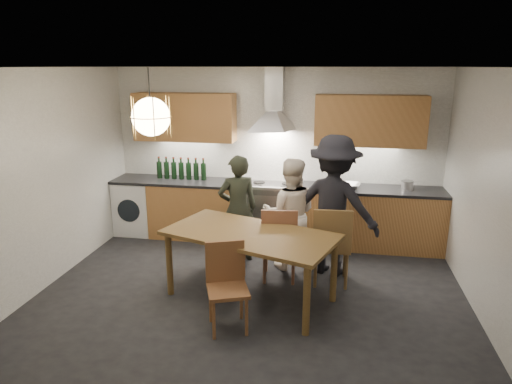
% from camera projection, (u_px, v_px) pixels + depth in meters
% --- Properties ---
extents(ground, '(5.00, 5.00, 0.00)m').
position_uv_depth(ground, '(248.00, 302.00, 5.24)').
color(ground, black).
rests_on(ground, ground).
extents(room_shell, '(5.02, 4.52, 2.61)m').
position_uv_depth(room_shell, '(247.00, 155.00, 4.78)').
color(room_shell, white).
rests_on(room_shell, ground).
extents(counter_run, '(5.00, 0.62, 0.90)m').
position_uv_depth(counter_run, '(273.00, 213.00, 6.96)').
color(counter_run, '#C1864A').
rests_on(counter_run, ground).
extents(range_stove, '(0.90, 0.60, 0.92)m').
position_uv_depth(range_stove, '(272.00, 213.00, 6.96)').
color(range_stove, silver).
rests_on(range_stove, ground).
extents(wall_fixtures, '(4.30, 0.54, 1.10)m').
position_uv_depth(wall_fixtures, '(274.00, 118.00, 6.70)').
color(wall_fixtures, '#B98047').
rests_on(wall_fixtures, ground).
extents(pendant_lamp, '(0.43, 0.43, 0.70)m').
position_uv_depth(pendant_lamp, '(151.00, 117.00, 4.75)').
color(pendant_lamp, black).
rests_on(pendant_lamp, ground).
extents(dining_table, '(2.11, 1.53, 0.80)m').
position_uv_depth(dining_table, '(250.00, 240.00, 5.15)').
color(dining_table, brown).
rests_on(dining_table, ground).
extents(chair_back_left, '(0.40, 0.40, 0.79)m').
position_uv_depth(chair_back_left, '(231.00, 249.00, 5.56)').
color(chair_back_left, brown).
rests_on(chair_back_left, ground).
extents(chair_back_mid, '(0.47, 0.47, 0.97)m').
position_uv_depth(chair_back_mid, '(279.00, 240.00, 5.59)').
color(chair_back_mid, brown).
rests_on(chair_back_mid, ground).
extents(chair_back_right, '(0.47, 0.47, 1.00)m').
position_uv_depth(chair_back_right, '(332.00, 241.00, 5.49)').
color(chair_back_right, brown).
rests_on(chair_back_right, ground).
extents(chair_front, '(0.52, 0.52, 0.89)m').
position_uv_depth(chair_front, '(227.00, 279.00, 4.65)').
color(chair_front, brown).
rests_on(chair_front, ground).
extents(person_left, '(0.64, 0.55, 1.48)m').
position_uv_depth(person_left, '(238.00, 209.00, 6.18)').
color(person_left, black).
rests_on(person_left, ground).
extents(person_mid, '(0.76, 0.61, 1.49)m').
position_uv_depth(person_mid, '(290.00, 214.00, 5.96)').
color(person_mid, white).
rests_on(person_mid, ground).
extents(person_right, '(1.31, 0.97, 1.80)m').
position_uv_depth(person_right, '(334.00, 206.00, 5.77)').
color(person_right, black).
rests_on(person_right, ground).
extents(mixing_bowl, '(0.32, 0.32, 0.07)m').
position_uv_depth(mixing_bowl, '(350.00, 186.00, 6.61)').
color(mixing_bowl, silver).
rests_on(mixing_bowl, counter_run).
extents(stock_pot, '(0.18, 0.18, 0.12)m').
position_uv_depth(stock_pot, '(407.00, 185.00, 6.54)').
color(stock_pot, '#BDBDC1').
rests_on(stock_pot, counter_run).
extents(wine_bottles, '(0.80, 0.08, 0.34)m').
position_uv_depth(wine_bottles, '(181.00, 168.00, 7.11)').
color(wine_bottles, black).
rests_on(wine_bottles, counter_run).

